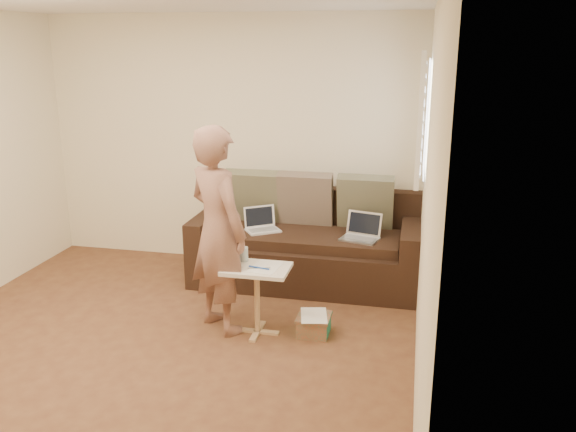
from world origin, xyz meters
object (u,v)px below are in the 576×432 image
object	(u,v)px
laptop_white	(263,231)
side_table	(257,300)
person	(218,230)
striped_box	(314,325)
drinking_glass	(244,254)
sofa	(306,241)
laptop_silver	(359,240)

from	to	relation	value
laptop_white	side_table	world-z (taller)	laptop_white
laptop_white	person	bearing A→B (deg)	-130.06
laptop_white	striped_box	size ratio (longest dim) A/B	1.18
striped_box	laptop_white	bearing A→B (deg)	123.91
person	drinking_glass	xyz separation A→B (m)	(0.19, 0.07, -0.22)
sofa	side_table	xyz separation A→B (m)	(-0.18, -1.19, -0.14)
drinking_glass	person	bearing A→B (deg)	-159.43
laptop_silver	striped_box	bearing A→B (deg)	-90.61
drinking_glass	striped_box	world-z (taller)	drinking_glass
sofa	laptop_silver	bearing A→B (deg)	-15.37
laptop_white	side_table	xyz separation A→B (m)	(0.24, -1.11, -0.23)
laptop_silver	sofa	bearing A→B (deg)	179.13
side_table	striped_box	size ratio (longest dim) A/B	2.15
person	drinking_glass	bearing A→B (deg)	-122.89
sofa	drinking_glass	size ratio (longest dim) A/B	18.33
laptop_white	striped_box	world-z (taller)	laptop_white
striped_box	laptop_silver	bearing A→B (deg)	74.89
person	side_table	bearing A→B (deg)	-150.23
laptop_silver	drinking_glass	xyz separation A→B (m)	(-0.86, -0.93, 0.12)
sofa	striped_box	size ratio (longest dim) A/B	8.15
side_table	laptop_white	bearing A→B (deg)	102.08
person	laptop_silver	bearing A→B (deg)	-99.85
sofa	laptop_silver	size ratio (longest dim) A/B	6.46
laptop_silver	striped_box	size ratio (longest dim) A/B	1.26
person	side_table	world-z (taller)	person
laptop_silver	drinking_glass	bearing A→B (deg)	-118.24
laptop_silver	laptop_white	xyz separation A→B (m)	(-0.96, 0.07, 0.00)
sofa	laptop_white	xyz separation A→B (m)	(-0.42, -0.08, 0.10)
striped_box	drinking_glass	bearing A→B (deg)	176.26
sofa	striped_box	distance (m)	1.20
laptop_white	drinking_glass	xyz separation A→B (m)	(0.10, -1.00, 0.12)
laptop_silver	laptop_white	size ratio (longest dim) A/B	1.07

